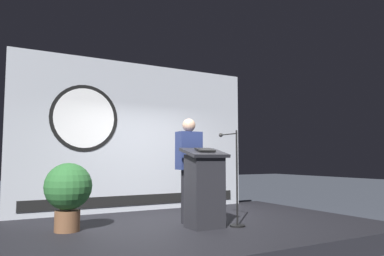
# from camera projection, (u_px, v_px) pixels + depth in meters

# --- Properties ---
(ground_plane) EXTENTS (40.00, 40.00, 0.00)m
(ground_plane) POSITION_uv_depth(u_px,v_px,m) (179.00, 244.00, 5.76)
(ground_plane) COLOR #383D47
(stage_platform) EXTENTS (6.40, 4.00, 0.30)m
(stage_platform) POSITION_uv_depth(u_px,v_px,m) (179.00, 235.00, 5.78)
(stage_platform) COLOR black
(stage_platform) RESTS_ON ground
(banner_display) EXTENTS (5.01, 0.12, 3.04)m
(banner_display) POSITION_uv_depth(u_px,v_px,m) (137.00, 136.00, 7.51)
(banner_display) COLOR #B2B7C1
(banner_display) RESTS_ON stage_platform
(podium) EXTENTS (0.64, 0.50, 1.23)m
(podium) POSITION_uv_depth(u_px,v_px,m) (205.00, 188.00, 5.59)
(podium) COLOR #26262B
(podium) RESTS_ON stage_platform
(speaker_person) EXTENTS (0.40, 0.26, 1.72)m
(speaker_person) POSITION_uv_depth(u_px,v_px,m) (189.00, 169.00, 6.02)
(speaker_person) COLOR black
(speaker_person) RESTS_ON stage_platform
(microphone_stand) EXTENTS (0.24, 0.60, 1.51)m
(microphone_stand) POSITION_uv_depth(u_px,v_px,m) (235.00, 191.00, 5.75)
(microphone_stand) COLOR black
(microphone_stand) RESTS_ON stage_platform
(potted_plant) EXTENTS (0.69, 0.69, 0.99)m
(potted_plant) POSITION_uv_depth(u_px,v_px,m) (68.00, 190.00, 5.32)
(potted_plant) COLOR brown
(potted_plant) RESTS_ON stage_platform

